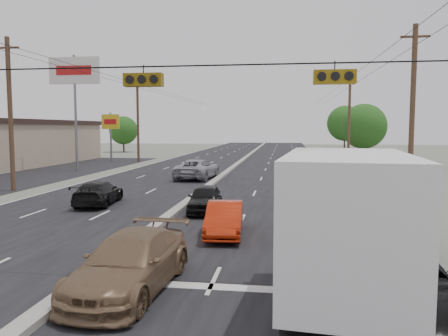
{
  "coord_description": "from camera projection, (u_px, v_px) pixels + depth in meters",
  "views": [
    {
      "loc": [
        5.28,
        -11.44,
        4.18
      ],
      "look_at": [
        2.33,
        9.68,
        2.2
      ],
      "focal_mm": 35.0,
      "sensor_mm": 36.0,
      "label": 1
    }
  ],
  "objects": [
    {
      "name": "tan_sedan",
      "position": [
        130.0,
        263.0,
        11.15
      ],
      "size": [
        2.33,
        5.07,
        1.44
      ],
      "primitive_type": "imported",
      "rotation": [
        0.0,
        0.0,
        -0.07
      ],
      "color": "brown",
      "rests_on": "ground"
    },
    {
      "name": "pole_sign_far",
      "position": [
        111.0,
        126.0,
        53.64
      ],
      "size": [
        2.2,
        0.25,
        6.0
      ],
      "color": "slate",
      "rests_on": "ground"
    },
    {
      "name": "red_sedan",
      "position": [
        225.0,
        219.0,
        16.92
      ],
      "size": [
        1.63,
        3.94,
        1.27
      ],
      "primitive_type": "imported",
      "rotation": [
        0.0,
        0.0,
        0.07
      ],
      "color": "red",
      "rests_on": "ground"
    },
    {
      "name": "oncoming_far",
      "position": [
        197.0,
        169.0,
        35.59
      ],
      "size": [
        3.15,
        5.96,
        1.6
      ],
      "primitive_type": "imported",
      "rotation": [
        0.0,
        0.0,
        3.05
      ],
      "color": "#97999E",
      "rests_on": "ground"
    },
    {
      "name": "road_surface",
      "position": [
        229.0,
        171.0,
        41.98
      ],
      "size": [
        20.0,
        160.0,
        0.02
      ],
      "primitive_type": "cube",
      "color": "black",
      "rests_on": "ground"
    },
    {
      "name": "utility_pole_left_c",
      "position": [
        138.0,
        120.0,
        53.09
      ],
      "size": [
        1.6,
        0.3,
        10.0
      ],
      "color": "#422D1E",
      "rests_on": "ground"
    },
    {
      "name": "tree_right_far",
      "position": [
        345.0,
        123.0,
        78.77
      ],
      "size": [
        6.4,
        6.4,
        8.16
      ],
      "color": "#382619",
      "rests_on": "ground"
    },
    {
      "name": "queue_car_d",
      "position": [
        386.0,
        228.0,
        15.13
      ],
      "size": [
        1.95,
        4.76,
        1.38
      ],
      "primitive_type": "imported",
      "rotation": [
        0.0,
        0.0,
        -0.0
      ],
      "color": "navy",
      "rests_on": "ground"
    },
    {
      "name": "traffic_signals",
      "position": [
        140.0,
        78.0,
        11.7
      ],
      "size": [
        25.0,
        0.3,
        0.54
      ],
      "color": "black",
      "rests_on": "ground"
    },
    {
      "name": "queue_car_c",
      "position": [
        309.0,
        189.0,
        25.1
      ],
      "size": [
        2.7,
        4.87,
        1.29
      ],
      "primitive_type": "imported",
      "rotation": [
        0.0,
        0.0,
        0.12
      ],
      "color": "#A0A2A8",
      "rests_on": "ground"
    },
    {
      "name": "box_truck",
      "position": [
        345.0,
        228.0,
        10.13
      ],
      "size": [
        3.15,
        7.34,
        3.62
      ],
      "rotation": [
        0.0,
        0.0,
        -0.1
      ],
      "color": "black",
      "rests_on": "ground"
    },
    {
      "name": "queue_car_b",
      "position": [
        318.0,
        209.0,
        18.5
      ],
      "size": [
        1.94,
        4.56,
        1.46
      ],
      "primitive_type": "imported",
      "rotation": [
        0.0,
        0.0,
        -0.09
      ],
      "color": "silver",
      "rests_on": "ground"
    },
    {
      "name": "tree_right_mid",
      "position": [
        364.0,
        126.0,
        54.31
      ],
      "size": [
        5.6,
        5.6,
        7.14
      ],
      "color": "#382619",
      "rests_on": "ground"
    },
    {
      "name": "ground",
      "position": [
        96.0,
        275.0,
        12.4
      ],
      "size": [
        200.0,
        200.0,
        0.0
      ],
      "primitive_type": "plane",
      "color": "#606356",
      "rests_on": "ground"
    },
    {
      "name": "utility_pole_right_b",
      "position": [
        412.0,
        111.0,
        25.0
      ],
      "size": [
        1.6,
        0.3,
        10.0
      ],
      "color": "#422D1E",
      "rests_on": "ground"
    },
    {
      "name": "pole_sign_billboard",
      "position": [
        74.0,
        78.0,
        41.18
      ],
      "size": [
        5.0,
        0.25,
        11.0
      ],
      "color": "slate",
      "rests_on": "ground"
    },
    {
      "name": "parking_lot",
      "position": [
        36.0,
        174.0,
        39.39
      ],
      "size": [
        10.0,
        42.0,
        0.02
      ],
      "primitive_type": "cube",
      "color": "black",
      "rests_on": "ground"
    },
    {
      "name": "utility_pole_left_b",
      "position": [
        10.0,
        113.0,
        28.44
      ],
      "size": [
        1.6,
        0.3,
        10.0
      ],
      "color": "#422D1E",
      "rests_on": "ground"
    },
    {
      "name": "utility_pole_right_c",
      "position": [
        349.0,
        119.0,
        49.65
      ],
      "size": [
        1.6,
        0.3,
        10.0
      ],
      "color": "#422D1E",
      "rests_on": "ground"
    },
    {
      "name": "queue_car_a",
      "position": [
        205.0,
        199.0,
        21.59
      ],
      "size": [
        1.97,
        4.07,
        1.34
      ],
      "primitive_type": "imported",
      "rotation": [
        0.0,
        0.0,
        0.1
      ],
      "color": "black",
      "rests_on": "ground"
    },
    {
      "name": "black_suv",
      "position": [
        401.0,
        284.0,
        9.71
      ],
      "size": [
        2.56,
        5.2,
        1.42
      ],
      "primitive_type": "imported",
      "rotation": [
        0.0,
        0.0,
        0.04
      ],
      "color": "black",
      "rests_on": "ground"
    },
    {
      "name": "center_median",
      "position": [
        229.0,
        170.0,
        41.97
      ],
      "size": [
        0.5,
        160.0,
        0.2
      ],
      "primitive_type": "cube",
      "color": "gray",
      "rests_on": "ground"
    },
    {
      "name": "tree_left_far",
      "position": [
        123.0,
        130.0,
        74.25
      ],
      "size": [
        4.8,
        4.8,
        6.12
      ],
      "color": "#382619",
      "rests_on": "ground"
    },
    {
      "name": "oncoming_near",
      "position": [
        98.0,
        193.0,
        23.58
      ],
      "size": [
        2.29,
        4.62,
        1.29
      ],
      "primitive_type": "imported",
      "rotation": [
        0.0,
        0.0,
        3.25
      ],
      "color": "black",
      "rests_on": "ground"
    }
  ]
}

